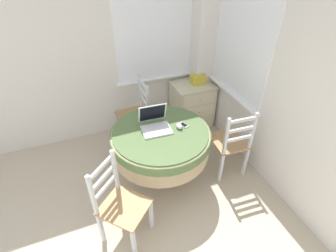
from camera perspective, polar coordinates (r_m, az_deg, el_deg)
corner_room_shell at (r=2.88m, az=0.70°, el=10.91°), size 4.64×4.68×2.55m
round_dining_table at (r=3.01m, az=-1.61°, el=-3.27°), size 1.14×1.14×0.74m
laptop at (r=2.94m, az=-2.84°, el=0.47°), size 0.34×0.34×0.26m
computer_mouse at (r=2.95m, az=2.45°, el=-0.03°), size 0.07×0.10×0.05m
cell_phone at (r=3.01m, az=3.43°, el=0.23°), size 0.09×0.13×0.01m
dining_chair_near_back_window at (r=3.73m, az=-7.05°, el=2.61°), size 0.43×0.40×0.95m
dining_chair_near_right_window at (r=3.29m, az=13.49°, el=-3.65°), size 0.42×0.45×0.95m
dining_chair_camera_near at (r=2.62m, az=-10.39°, el=-16.51°), size 0.57×0.58×0.95m
corner_cabinet at (r=4.15m, az=5.24°, el=4.81°), size 0.61×0.51×0.70m
storage_box at (r=3.97m, az=6.55°, el=10.09°), size 0.20×0.13×0.14m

